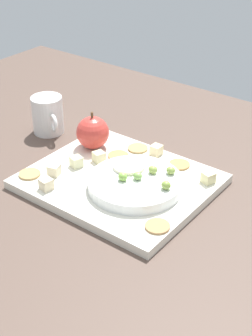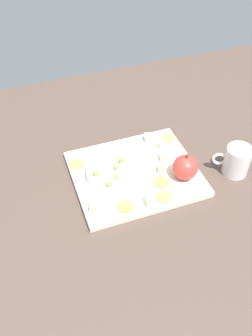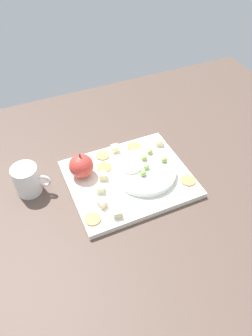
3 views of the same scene
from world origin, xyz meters
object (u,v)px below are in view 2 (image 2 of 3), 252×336
object	(u,v)px
cheese_cube_4	(164,157)
grape_0	(117,176)
serving_dish	(118,171)
grape_1	(121,159)
cracker_1	(125,206)
cup	(236,161)
cracker_4	(164,197)
cracker_2	(161,182)
apple_slice_0	(133,170)
platter	(134,174)
cheese_cube_2	(148,137)
grape_4	(96,173)
grape_2	(109,184)
apple_whole	(185,167)
cheese_cube_5	(149,200)
grape_3	(117,167)
cheese_cube_0	(94,207)
cheese_cube_3	(161,145)
cracker_0	(76,164)
cheese_cube_1	(162,168)
cracker_3	(168,138)

from	to	relation	value
cheese_cube_4	grape_0	bearing A→B (deg)	-163.80
serving_dish	grape_1	xyz separation A→B (cm)	(1.45, 2.14, 1.76)
cracker_1	cup	size ratio (longest dim) A/B	0.43
cheese_cube_4	cup	world-z (taller)	cup
cracker_4	cheese_cube_4	bearing A→B (deg)	66.77
cracker_2	apple_slice_0	bearing A→B (deg)	143.27
platter	cheese_cube_2	xyz separation A→B (cm)	(8.27, 10.88, 1.86)
serving_dish	grape_4	world-z (taller)	grape_4
grape_2	apple_whole	bearing A→B (deg)	-4.89
cheese_cube_5	grape_3	size ratio (longest dim) A/B	1.19
cup	grape_0	bearing A→B (deg)	170.97
cup	cheese_cube_4	bearing A→B (deg)	150.96
apple_whole	cup	distance (cm)	14.54
cracker_1	grape_4	size ratio (longest dim) A/B	2.37
cracker_4	grape_2	xyz separation A→B (cm)	(-12.16, 6.55, 2.48)
cheese_cube_5	apple_whole	bearing A→B (deg)	23.85
cheese_cube_2	grape_1	xyz separation A→B (cm)	(-11.05, -7.78, 1.71)
cracker_4	cheese_cube_2	bearing A→B (deg)	78.46
cheese_cube_5	grape_1	world-z (taller)	grape_1
cup	serving_dish	bearing A→B (deg)	164.27
cheese_cube_0	cheese_cube_3	world-z (taller)	same
cracker_0	grape_3	world-z (taller)	grape_3
cheese_cube_1	grape_1	bearing A→B (deg)	151.16
cracker_3	grape_4	distance (cm)	26.30
cheese_cube_5	grape_3	bearing A→B (deg)	109.28
platter	cracker_0	distance (cm)	16.05
cheese_cube_5	cracker_0	xyz separation A→B (cm)	(-13.48, 19.33, -0.83)
cheese_cube_0	grape_4	world-z (taller)	grape_4
platter	cracker_4	bearing A→B (deg)	-70.57
serving_dish	grape_3	size ratio (longest dim) A/B	9.92
cheese_cube_4	cheese_cube_5	size ratio (longest dim) A/B	1.00
cracker_1	grape_4	xyz separation A→B (cm)	(-4.00, 10.90, 2.54)
cracker_1	apple_slice_0	bearing A→B (deg)	59.43
cup	cracker_3	bearing A→B (deg)	125.01
cracker_1	apple_slice_0	xyz separation A→B (cm)	(5.37, 9.09, 2.06)
cracker_2	apple_slice_0	xyz separation A→B (cm)	(-6.16, 4.60, 2.06)
cheese_cube_3	cracker_0	bearing A→B (deg)	176.73
grape_2	cheese_cube_2	bearing A→B (deg)	42.47
cheese_cube_3	grape_2	xyz separation A→B (cm)	(-18.84, -10.88, 1.65)
cheese_cube_4	grape_2	bearing A→B (deg)	-160.91
cheese_cube_2	grape_0	size ratio (longest dim) A/B	1.19
cheese_cube_1	cheese_cube_3	xyz separation A→B (cm)	(3.53, 8.85, 0.00)
platter	cheese_cube_3	size ratio (longest dim) A/B	15.99
cracker_3	apple_slice_0	size ratio (longest dim) A/B	0.69
cracker_4	grape_1	distance (cm)	15.65
platter	cheese_cube_0	bearing A→B (deg)	-147.71
cup	cracker_2	bearing A→B (deg)	175.81
cracker_0	grape_0	world-z (taller)	grape_0
grape_3	cheese_cube_0	bearing A→B (deg)	-133.63
cheese_cube_2	apple_whole	bearing A→B (deg)	-78.57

